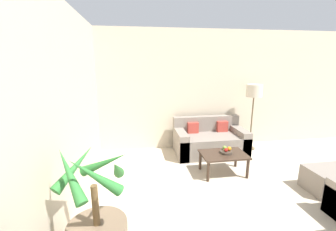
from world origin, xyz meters
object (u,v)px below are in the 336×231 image
at_px(sofa_loveseat, 210,141).
at_px(ottoman, 329,180).
at_px(coffee_table, 223,157).
at_px(apple_red, 226,150).
at_px(orange_fruit, 229,149).
at_px(fruit_bowl, 226,152).
at_px(apple_green, 225,148).
at_px(floor_lamp, 254,94).

distance_m(sofa_loveseat, ottoman, 2.20).
xyz_separation_m(coffee_table, apple_red, (0.04, -0.01, 0.13)).
bearing_deg(apple_red, orange_fruit, 27.02).
distance_m(fruit_bowl, apple_green, 0.09).
bearing_deg(sofa_loveseat, fruit_bowl, -91.60).
height_order(apple_green, orange_fruit, same).
bearing_deg(fruit_bowl, coffee_table, -162.91).
bearing_deg(orange_fruit, ottoman, -32.52).
bearing_deg(coffee_table, floor_lamp, 44.07).
bearing_deg(apple_green, coffee_table, -121.26).
relative_size(coffee_table, fruit_bowl, 3.67).
height_order(sofa_loveseat, ottoman, sofa_loveseat).
bearing_deg(apple_green, orange_fruit, -37.53).
xyz_separation_m(coffee_table, ottoman, (1.41, -0.80, -0.14)).
bearing_deg(fruit_bowl, orange_fruit, 10.20).
xyz_separation_m(floor_lamp, ottoman, (0.31, -1.86, -1.10)).
bearing_deg(apple_red, sofa_loveseat, 87.80).
bearing_deg(floor_lamp, coffee_table, -135.93).
distance_m(fruit_bowl, apple_red, 0.06).
height_order(floor_lamp, fruit_bowl, floor_lamp).
bearing_deg(floor_lamp, sofa_loveseat, -173.80).
relative_size(coffee_table, orange_fruit, 10.59).
xyz_separation_m(floor_lamp, apple_red, (-1.06, -1.07, -0.83)).
distance_m(sofa_loveseat, orange_fruit, 0.94).
height_order(floor_lamp, apple_green, floor_lamp).
bearing_deg(orange_fruit, floor_lamp, 46.47).
height_order(sofa_loveseat, apple_green, sofa_loveseat).
relative_size(sofa_loveseat, floor_lamp, 1.02).
height_order(apple_red, orange_fruit, orange_fruit).
relative_size(coffee_table, apple_green, 10.53).
xyz_separation_m(sofa_loveseat, orange_fruit, (0.04, -0.92, 0.19)).
distance_m(floor_lamp, coffee_table, 1.80).
xyz_separation_m(apple_green, orange_fruit, (0.07, -0.05, -0.00)).
relative_size(coffee_table, ottoman, 1.21).
distance_m(orange_fruit, ottoman, 1.56).
bearing_deg(orange_fruit, fruit_bowl, -169.80).
bearing_deg(sofa_loveseat, coffee_table, -94.49).
bearing_deg(fruit_bowl, apple_red, -112.14).
bearing_deg(coffee_table, orange_fruit, 13.21).
bearing_deg(apple_red, apple_green, 84.03).
xyz_separation_m(apple_red, apple_green, (0.01, 0.09, 0.00)).
xyz_separation_m(fruit_bowl, apple_green, (-0.00, 0.06, 0.06)).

